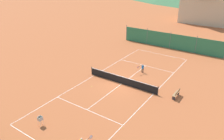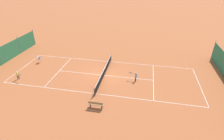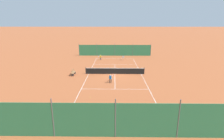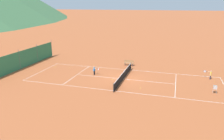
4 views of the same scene
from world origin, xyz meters
The scene contains 15 objects.
ground_plane centered at (0.00, 0.00, 0.00)m, with size 600.00×600.00×0.00m, color #A8542D.
court_line_markings centered at (0.00, 0.00, 0.00)m, with size 8.25×23.85×0.01m.
tennis_net centered at (0.00, 0.00, 0.50)m, with size 9.18×0.08×1.06m.
windscreen_fence_far centered at (0.00, 15.50, 1.31)m, with size 17.28×0.08×2.90m.
windscreen_fence_near centered at (0.00, -15.50, 1.31)m, with size 17.28×0.08×2.90m.
player_near_baseline centered at (0.58, 4.13, 0.70)m, with size 0.56×0.96×1.19m.
player_far_service centered at (3.07, -10.50, 0.66)m, with size 0.57×0.91×1.12m.
tennis_ball_far_corner centered at (2.25, -10.93, 0.03)m, with size 0.07×0.07×0.07m, color #CCE033.
tennis_ball_near_corner centered at (-2.52, -2.58, 0.03)m, with size 0.07×0.07×0.07m, color #CCE033.
tennis_ball_alley_left centered at (-0.69, 1.26, 0.03)m, with size 0.07×0.07×0.07m, color #CCE033.
tennis_ball_by_net_right centered at (2.30, 11.17, 0.03)m, with size 0.07×0.07×0.07m, color #CCE033.
tennis_ball_service_box centered at (4.33, -6.77, 0.03)m, with size 0.07×0.07×0.07m, color #CCE033.
tennis_ball_mid_court centered at (2.67, 8.89, 0.03)m, with size 0.07×0.07×0.07m, color #CCE033.
ball_hopper centered at (-1.80, -10.40, 0.66)m, with size 0.36×0.36×0.89m.
courtside_bench centered at (6.34, 0.68, 0.45)m, with size 0.36×1.50×0.84m.
Camera 3 is at (0.08, 26.12, 7.80)m, focal length 28.00 mm.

